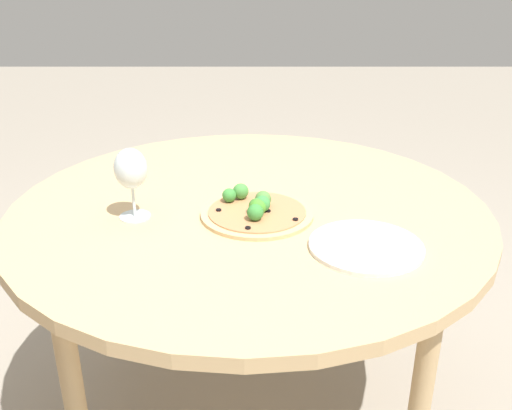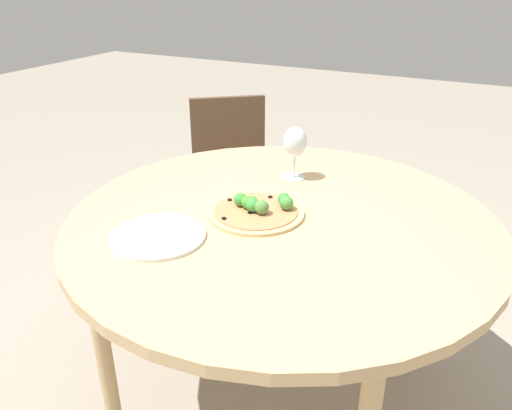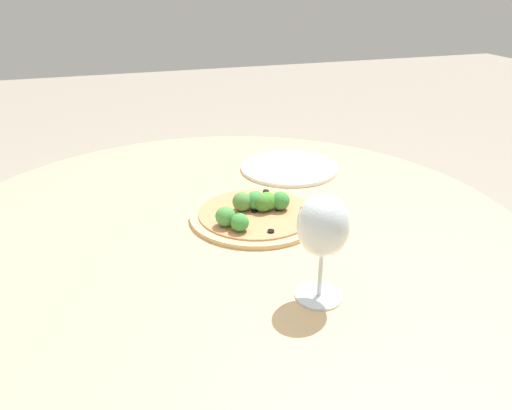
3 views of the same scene
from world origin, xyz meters
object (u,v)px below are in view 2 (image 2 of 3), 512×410
at_px(wine_glass, 295,143).
at_px(plate_near, 158,236).
at_px(pizza, 257,209).
at_px(chair, 232,175).

xyz_separation_m(wine_glass, plate_near, (0.56, -0.17, -0.12)).
bearing_deg(pizza, wine_glass, -178.03).
relative_size(chair, plate_near, 3.11).
xyz_separation_m(pizza, plate_near, (0.25, -0.18, -0.01)).
bearing_deg(chair, wine_glass, -81.67).
bearing_deg(plate_near, wine_glass, 163.46).
bearing_deg(plate_near, chair, -160.52).
bearing_deg(pizza, chair, -146.21).
bearing_deg(wine_glass, pizza, 1.97).
height_order(chair, plate_near, chair).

